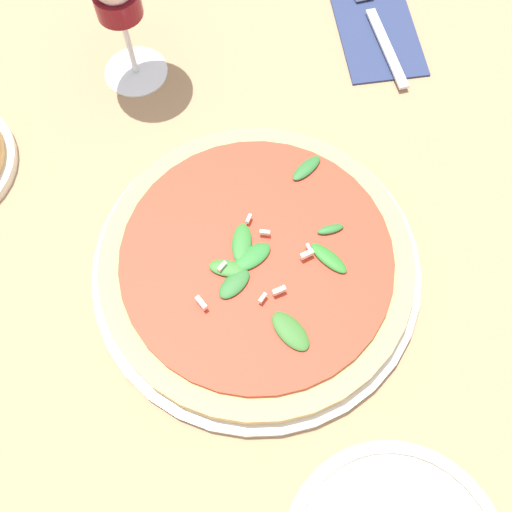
% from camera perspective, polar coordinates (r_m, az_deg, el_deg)
% --- Properties ---
extents(ground_plane, '(6.00, 6.00, 0.00)m').
position_cam_1_polar(ground_plane, '(0.63, -2.25, -1.68)').
color(ground_plane, '#9E7A56').
extents(pizza_arugula_main, '(0.34, 0.34, 0.05)m').
position_cam_1_polar(pizza_arugula_main, '(0.62, 0.01, -0.49)').
color(pizza_arugula_main, silver).
rests_on(pizza_arugula_main, ground_plane).
extents(napkin, '(0.15, 0.10, 0.01)m').
position_cam_1_polar(napkin, '(0.82, 11.55, 20.12)').
color(napkin, navy).
rests_on(napkin, ground_plane).
extents(fork, '(0.20, 0.04, 0.00)m').
position_cam_1_polar(fork, '(0.82, 11.43, 20.74)').
color(fork, silver).
rests_on(fork, ground_plane).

